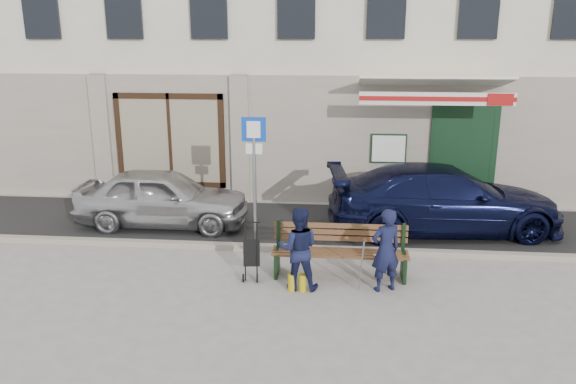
# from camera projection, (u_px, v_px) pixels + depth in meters

# --- Properties ---
(ground) EXTENTS (80.00, 80.00, 0.00)m
(ground) POSITION_uv_depth(u_px,v_px,m) (273.00, 283.00, 9.75)
(ground) COLOR #9E9991
(ground) RESTS_ON ground
(asphalt_lane) EXTENTS (60.00, 3.20, 0.01)m
(asphalt_lane) POSITION_uv_depth(u_px,v_px,m) (289.00, 225.00, 12.72)
(asphalt_lane) COLOR #282828
(asphalt_lane) RESTS_ON ground
(curb) EXTENTS (60.00, 0.18, 0.12)m
(curb) POSITION_uv_depth(u_px,v_px,m) (282.00, 248.00, 11.17)
(curb) COLOR #9E9384
(curb) RESTS_ON ground
(building) EXTENTS (20.00, 8.27, 10.00)m
(building) POSITION_uv_depth(u_px,v_px,m) (306.00, 5.00, 16.49)
(building) COLOR beige
(building) RESTS_ON ground
(car_silver) EXTENTS (3.84, 1.56, 1.30)m
(car_silver) POSITION_uv_depth(u_px,v_px,m) (163.00, 197.00, 12.53)
(car_silver) COLOR #B9BABE
(car_silver) RESTS_ON ground
(car_navy) EXTENTS (5.19, 2.58, 1.45)m
(car_navy) POSITION_uv_depth(u_px,v_px,m) (444.00, 199.00, 12.14)
(car_navy) COLOR black
(car_navy) RESTS_ON ground
(parking_sign) EXTENTS (0.48, 0.08, 2.61)m
(parking_sign) POSITION_uv_depth(u_px,v_px,m) (254.00, 160.00, 11.18)
(parking_sign) COLOR gray
(parking_sign) RESTS_ON ground
(bench) EXTENTS (2.40, 1.17, 0.98)m
(bench) POSITION_uv_depth(u_px,v_px,m) (337.00, 252.00, 9.91)
(bench) COLOR brown
(bench) RESTS_ON ground
(man) EXTENTS (0.62, 0.53, 1.44)m
(man) POSITION_uv_depth(u_px,v_px,m) (386.00, 250.00, 9.30)
(man) COLOR #131634
(man) RESTS_ON ground
(woman) EXTENTS (0.71, 0.56, 1.43)m
(woman) POSITION_uv_depth(u_px,v_px,m) (298.00, 248.00, 9.38)
(woman) COLOR #15193B
(woman) RESTS_ON ground
(stroller) EXTENTS (0.32, 0.43, 1.00)m
(stroller) POSITION_uv_depth(u_px,v_px,m) (252.00, 254.00, 9.86)
(stroller) COLOR black
(stroller) RESTS_ON ground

